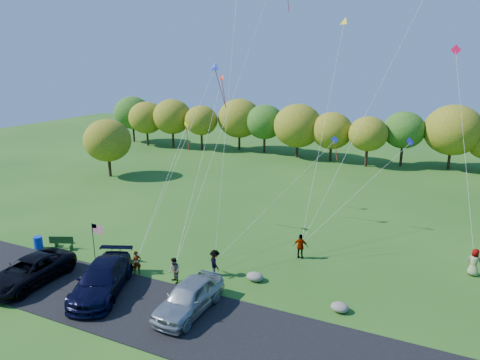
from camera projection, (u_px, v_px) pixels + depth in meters
The scene contains 16 objects.
ground at pixel (187, 279), 27.40m from camera, with size 140.00×140.00×0.00m, color #235317.
asphalt_lane at pixel (149, 310), 23.90m from camera, with size 44.00×6.00×0.06m, color black.
treeline at pixel (329, 129), 57.94m from camera, with size 75.26×28.16×8.39m.
minivan_dark at pixel (29, 271), 26.57m from camera, with size 2.68×5.81×1.61m, color black.
minivan_navy at pixel (102, 279), 25.41m from camera, with size 2.49×6.13×1.78m, color black.
minivan_silver at pixel (189, 297), 23.50m from camera, with size 2.07×5.16×1.76m, color #A8ACB3.
flyer_a at pixel (137, 263), 27.83m from camera, with size 0.58×0.38×1.58m, color #4C4C59.
flyer_b at pixel (174, 271), 26.68m from camera, with size 0.81×0.63×1.67m, color #4C4C59.
flyer_c at pixel (215, 263), 27.63m from camera, with size 1.13×0.65×1.76m, color #4C4C59.
flyer_d at pixel (301, 246), 30.05m from camera, with size 1.05×0.44×1.80m, color #4C4C59.
flyer_e at pixel (474, 262), 27.62m from camera, with size 0.89×0.58×1.83m, color #4C4C59.
park_bench at pixel (62, 242), 31.69m from camera, with size 1.75×0.97×1.00m.
trash_barrel at pixel (38, 243), 31.71m from camera, with size 0.63×0.63×0.95m, color #0C32B9.
flag_assembly at pixel (96, 233), 29.38m from camera, with size 1.01×0.66×2.74m.
boulder_near at pixel (255, 277), 27.11m from camera, with size 1.10×0.86×0.55m, color gray.
boulder_far at pixel (340, 307), 23.74m from camera, with size 1.00×0.83×0.52m, color slate.
Camera 1 is at (13.49, -21.00, 13.40)m, focal length 32.00 mm.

